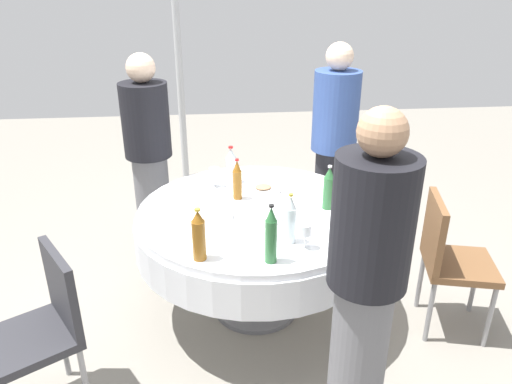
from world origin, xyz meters
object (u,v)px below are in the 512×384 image
(bottle_green_rear, at_px, (329,189))
(wine_glass_west, at_px, (214,174))
(wine_glass_inner, at_px, (306,231))
(plate_north, at_px, (265,218))
(person_outer, at_px, (333,148))
(bottle_clear_far, at_px, (231,166))
(dining_table, at_px, (256,230))
(chair_rear, at_px, (448,254))
(chair_south, at_px, (45,322))
(bottle_green_west, at_px, (271,236))
(bottle_amber_outer, at_px, (237,180))
(bottle_amber_inner, at_px, (355,199))
(plate_near, at_px, (263,189))
(bottle_clear_south, at_px, (290,220))
(bottle_amber_east, at_px, (199,236))
(person_far, at_px, (149,158))
(person_east, at_px, (366,284))

(bottle_green_rear, height_order, wine_glass_west, bottle_green_rear)
(wine_glass_inner, bearing_deg, wine_glass_west, -62.11)
(plate_north, relative_size, person_outer, 0.12)
(bottle_clear_far, bearing_deg, wine_glass_inner, 110.11)
(dining_table, xyz_separation_m, bottle_clear_far, (0.13, -0.44, 0.27))
(plate_north, distance_m, chair_rear, 1.12)
(chair_south, bearing_deg, dining_table, -90.00)
(person_outer, bearing_deg, bottle_green_west, -74.45)
(bottle_green_rear, distance_m, plate_north, 0.43)
(bottle_amber_outer, distance_m, bottle_amber_inner, 0.75)
(dining_table, xyz_separation_m, plate_near, (-0.07, -0.27, 0.16))
(bottle_clear_south, bearing_deg, bottle_clear_far, -72.50)
(wine_glass_inner, relative_size, plate_near, 0.58)
(wine_glass_west, bearing_deg, chair_rear, 154.69)
(bottle_amber_east, bearing_deg, wine_glass_west, -95.88)
(wine_glass_inner, bearing_deg, bottle_clear_far, -69.89)
(bottle_amber_outer, relative_size, bottle_amber_east, 0.95)
(bottle_green_rear, bearing_deg, person_far, -34.40)
(bottle_amber_east, height_order, bottle_green_west, bottle_green_west)
(plate_near, height_order, chair_rear, chair_rear)
(dining_table, xyz_separation_m, chair_south, (1.09, 0.68, -0.08))
(bottle_clear_far, relative_size, plate_near, 1.08)
(bottle_clear_south, xyz_separation_m, person_east, (-0.23, 0.57, -0.03))
(person_outer, bearing_deg, bottle_clear_south, -72.93)
(bottle_amber_inner, relative_size, bottle_green_rear, 1.06)
(bottle_amber_outer, relative_size, bottle_amber_inner, 0.91)
(plate_near, relative_size, plate_north, 1.19)
(person_far, distance_m, chair_south, 1.52)
(plate_north, distance_m, chair_south, 1.27)
(plate_near, xyz_separation_m, person_far, (0.79, -0.49, 0.07))
(bottle_amber_outer, relative_size, bottle_clear_south, 0.95)
(bottle_amber_east, distance_m, plate_near, 0.92)
(person_far, bearing_deg, person_outer, -43.09)
(bottle_amber_inner, bearing_deg, person_outer, -96.73)
(bottle_clear_far, bearing_deg, person_east, 109.54)
(bottle_clear_south, distance_m, person_far, 1.45)
(bottle_amber_inner, xyz_separation_m, person_east, (0.18, 0.78, -0.03))
(bottle_green_west, relative_size, wine_glass_west, 2.37)
(chair_rear, bearing_deg, person_outer, -142.10)
(person_east, relative_size, chair_rear, 1.86)
(person_far, bearing_deg, bottle_amber_inner, -80.41)
(wine_glass_inner, bearing_deg, bottle_green_west, 30.00)
(bottle_green_west, height_order, bottle_green_rear, bottle_green_west)
(bottle_green_west, xyz_separation_m, wine_glass_west, (0.26, -0.97, -0.05))
(bottle_amber_inner, relative_size, bottle_clear_south, 1.05)
(bottle_green_west, distance_m, person_far, 1.54)
(bottle_amber_outer, bearing_deg, chair_rear, 160.25)
(person_outer, relative_size, person_east, 1.01)
(bottle_clear_south, distance_m, wine_glass_inner, 0.10)
(bottle_amber_inner, height_order, person_far, person_far)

